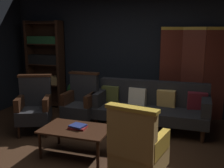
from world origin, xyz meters
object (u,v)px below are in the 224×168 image
Objects in this scene: armchair_gilt_accent at (137,149)px; armchair_wing_left at (34,106)px; potted_plant at (78,95)px; velvet_couch at (151,105)px; bookshelf at (46,63)px; book_navy_cloth at (78,126)px; folding_screen at (192,72)px; coffee_table at (76,131)px; book_red_leather at (78,127)px; armchair_wing_right at (81,102)px.

armchair_wing_left is (-2.16, 1.13, 0.00)m from armchair_gilt_accent.
armchair_wing_left is 1.22m from potted_plant.
armchair_wing_left reaches higher than velvet_couch.
bookshelf is 2.95m from book_navy_cloth.
folding_screen is at bearing 1.46° from bookshelf.
book_navy_cloth is at bearing 17.80° from coffee_table.
book_navy_cloth is at bearing -123.67° from folding_screen.
coffee_table is 0.09m from book_navy_cloth.
bookshelf is 1.85m from armchair_wing_left.
armchair_gilt_accent is 1.16m from book_red_leather.
armchair_gilt_accent is 2.98m from potted_plant.
coffee_table is 0.96× the size of armchair_gilt_accent.
velvet_couch is at bearing 95.77° from armchair_gilt_accent.
armchair_wing_left reaches higher than book_red_leather.
bookshelf is 1.97× the size of armchair_gilt_accent.
armchair_wing_left is 1.00× the size of armchair_wing_right.
armchair_gilt_accent reaches higher than book_navy_cloth.
folding_screen reaches higher than armchair_gilt_accent.
book_navy_cloth is (0.00, 0.00, 0.03)m from book_red_leather.
armchair_wing_left is (-1.96, -0.86, 0.03)m from velvet_couch.
bookshelf reaches higher than armchair_wing_right.
velvet_couch is 2.76× the size of potted_plant.
coffee_table is at bearing -120.20° from velvet_couch.
book_red_leather is at bearing -64.29° from potted_plant.
potted_plant reaches higher than book_red_leather.
armchair_gilt_accent is 1.36× the size of potted_plant.
armchair_wing_right is (0.68, 0.54, 0.00)m from armchair_wing_left.
armchair_gilt_accent is at bearing -99.95° from folding_screen.
folding_screen is 2.90m from armchair_gilt_accent.
armchair_wing_right is at bearing -36.80° from bookshelf.
armchair_gilt_accent is (1.05, -0.53, 0.12)m from coffee_table.
book_navy_cloth is (-0.82, -1.45, 0.00)m from velvet_couch.
bookshelf reaches higher than book_navy_cloth.
bookshelf is at bearing 130.18° from coffee_table.
armchair_wing_left is at bearing 152.71° from book_navy_cloth.
armchair_wing_right is at bearing -150.04° from folding_screen.
potted_plant is (0.29, 1.19, -0.05)m from armchair_wing_left.
book_red_leather is (1.14, -0.59, -0.06)m from armchair_wing_left.
armchair_wing_right is at bearing 38.55° from armchair_wing_left.
armchair_gilt_accent is 1.00× the size of armchair_wing_right.
velvet_couch is 8.56× the size of book_red_leather.
coffee_table is at bearing -49.82° from bookshelf.
folding_screen is 2.48m from potted_plant.
bookshelf is 1.85m from armchair_wing_right.
bookshelf reaches higher than armchair_wing_left.
armchair_gilt_accent is (0.20, -1.99, 0.03)m from velvet_couch.
velvet_couch is 2.14m from armchair_wing_left.
armchair_wing_right is 1.36× the size of potted_plant.
velvet_couch is 1.66m from book_navy_cloth.
folding_screen reaches higher than potted_plant.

